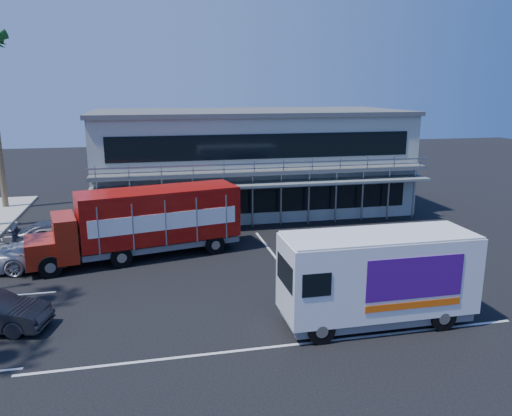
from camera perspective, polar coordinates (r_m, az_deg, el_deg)
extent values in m
plane|color=black|center=(23.55, -0.52, -8.53)|extent=(120.00, 120.00, 0.00)
cube|color=#A5AA9C|center=(37.51, -0.77, 5.32)|extent=(22.00, 10.00, 7.00)
cube|color=#515454|center=(37.17, -0.78, 10.90)|extent=(22.40, 10.40, 0.30)
cube|color=#515454|center=(32.09, 1.26, 4.11)|extent=(22.00, 1.20, 0.25)
cube|color=gray|center=(31.49, 1.50, 4.85)|extent=(22.00, 0.08, 0.90)
cube|color=slate|center=(31.93, 1.38, 2.78)|extent=(22.00, 1.80, 0.15)
cube|color=black|center=(33.03, 1.00, 0.85)|extent=(20.00, 0.06, 1.60)
cube|color=black|center=(32.43, 1.03, 7.06)|extent=(20.00, 0.06, 1.60)
cube|color=maroon|center=(26.79, -23.36, -4.54)|extent=(1.94, 2.61, 1.25)
cube|color=maroon|center=(26.66, -21.01, -3.12)|extent=(1.59, 2.78, 2.19)
cube|color=black|center=(26.50, -21.12, -1.82)|extent=(0.53, 2.18, 0.73)
cube|color=#A3140A|center=(27.17, -11.01, -0.67)|extent=(8.72, 4.37, 2.72)
cube|color=slate|center=(27.60, -10.86, -3.93)|extent=(8.64, 3.98, 0.31)
cube|color=white|center=(25.96, -10.29, -1.54)|extent=(7.51, 1.70, 0.89)
cube|color=white|center=(28.44, -11.66, -0.29)|extent=(7.51, 1.70, 0.89)
cylinder|color=black|center=(25.85, -22.46, -6.27)|extent=(1.12, 0.51, 1.09)
cylinder|color=black|center=(28.04, -22.71, -4.78)|extent=(1.12, 0.51, 1.09)
cylinder|color=black|center=(26.14, -15.12, -5.47)|extent=(1.12, 0.51, 1.09)
cylinder|color=black|center=(28.30, -15.95, -4.07)|extent=(1.12, 0.51, 1.09)
cylinder|color=black|center=(27.34, -4.72, -4.20)|extent=(1.12, 0.51, 1.09)
cylinder|color=black|center=(29.42, -6.28, -2.95)|extent=(1.12, 0.51, 1.09)
cube|color=white|center=(19.57, 13.73, -7.22)|extent=(7.30, 2.50, 2.92)
cube|color=slate|center=(20.19, 13.47, -11.52)|extent=(7.01, 2.25, 0.37)
cube|color=black|center=(18.22, 3.37, -7.37)|extent=(0.06, 2.05, 0.99)
cube|color=white|center=(19.11, 13.98, -3.03)|extent=(7.16, 2.45, 0.08)
cube|color=#460D77|center=(18.84, 17.75, -7.64)|extent=(3.75, 0.03, 1.56)
cube|color=#460D77|center=(20.93, 14.31, -5.28)|extent=(3.75, 0.03, 1.56)
cube|color=#F2590C|center=(19.23, 17.54, -10.55)|extent=(3.75, 0.02, 0.26)
cylinder|color=black|center=(18.30, 7.43, -13.70)|extent=(1.00, 0.28, 1.00)
cylinder|color=black|center=(20.18, 5.28, -10.94)|extent=(1.00, 0.28, 1.00)
cylinder|color=black|center=(20.31, 20.55, -11.63)|extent=(1.00, 0.28, 1.00)
cylinder|color=black|center=(22.02, 17.44, -9.38)|extent=(1.00, 0.28, 1.00)
imported|color=#2F323F|center=(30.49, -21.42, -2.83)|extent=(5.23, 2.27, 1.50)
imported|color=gray|center=(30.12, -21.53, -3.08)|extent=(4.43, 2.13, 1.46)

